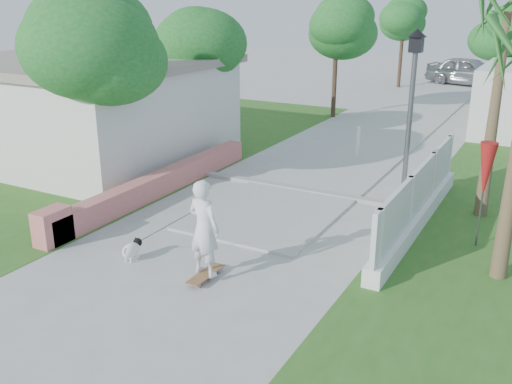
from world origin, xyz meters
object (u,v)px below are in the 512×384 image
Objects in this scene: skateboarder at (194,228)px; dog at (132,249)px; bollard at (358,141)px; patio_umbrella at (486,171)px; parked_car at (469,72)px; street_lamp at (410,118)px.

dog is (-1.53, -0.02, -0.76)m from skateboarder.
patio_umbrella reaches higher than bollard.
skateboarder reaches higher than parked_car.
street_lamp is 2.27m from patio_umbrella.
street_lamp is 5.56m from bollard.
street_lamp reaches higher than patio_umbrella.
patio_umbrella reaches higher than dog.
street_lamp is 7.13× the size of dog.
street_lamp is at bearing 48.73° from dog.
parked_car reaches higher than bollard.
dog is 0.13× the size of parked_car.
bollard is 7.25m from patio_umbrella.
patio_umbrella reaches higher than skateboarder.
street_lamp reaches higher than parked_car.
bollard is 18.41m from parked_car.
parked_car is (-4.08, 23.90, -0.84)m from patio_umbrella.
skateboarder is (-4.55, -4.06, -0.70)m from patio_umbrella.
street_lamp is at bearing -59.04° from bollard.
dog is (-6.08, -4.08, -1.46)m from patio_umbrella.
street_lamp reaches higher than skateboarder.
street_lamp is at bearing -159.68° from parked_car.
bollard is at bearing 129.91° from patio_umbrella.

